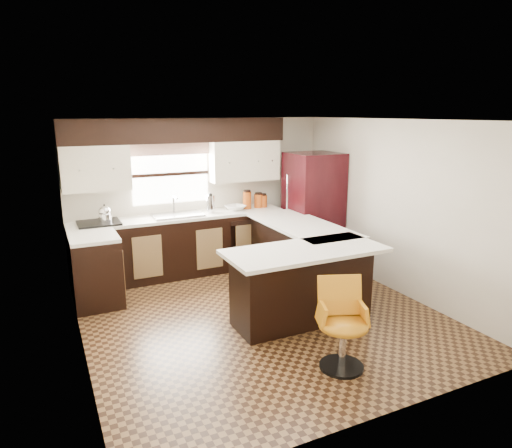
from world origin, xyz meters
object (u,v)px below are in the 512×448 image
peninsula_long (298,258)px  bar_chair (343,326)px  peninsula_return (302,286)px  refrigerator (313,209)px

peninsula_long → bar_chair: size_ratio=2.15×
peninsula_long → peninsula_return: (-0.53, -0.97, 0.00)m
peninsula_return → refrigerator: (1.31, 1.83, 0.48)m
peninsula_long → bar_chair: bearing=-109.0°
peninsula_return → bar_chair: bar_chair is taller
peninsula_return → peninsula_long: bearing=61.7°
peninsula_return → bar_chair: (-0.18, -1.09, 0.00)m
peninsula_long → peninsula_return: bearing=-118.3°
peninsula_return → bar_chair: bearing=-99.6°
peninsula_long → bar_chair: (-0.71, -2.06, 0.00)m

